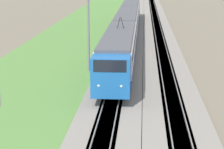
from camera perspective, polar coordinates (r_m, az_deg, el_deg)
name	(u,v)px	position (r m, az deg, el deg)	size (l,w,h in m)	color
ballast_main	(125,48)	(53.93, 1.73, 3.54)	(240.00, 4.40, 0.30)	gray
ballast_adjacent	(161,48)	(53.93, 6.45, 3.46)	(240.00, 4.40, 0.30)	gray
track_main	(125,47)	(53.93, 1.73, 3.55)	(240.00, 1.57, 0.45)	#4C4238
track_adjacent	(161,48)	(53.93, 6.45, 3.47)	(240.00, 1.57, 0.45)	#4C4238
grass_verge	(73,48)	(54.60, -5.12, 3.53)	(240.00, 13.61, 0.12)	#5B8E42
passenger_train	(127,24)	(59.13, 1.98, 6.66)	(59.72, 2.84, 5.13)	blue
catenary_mast_mid	(89,27)	(41.07, -3.02, 6.17)	(0.22, 2.56, 8.37)	slate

